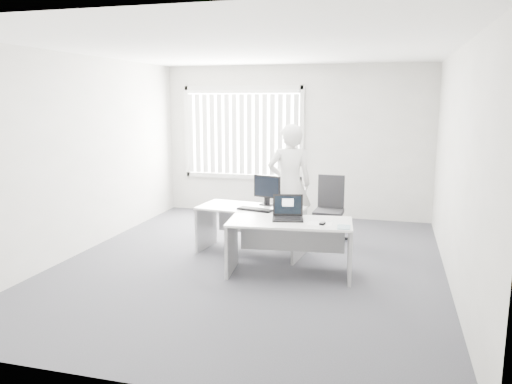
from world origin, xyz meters
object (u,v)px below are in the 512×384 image
(office_chair, at_px, (329,219))
(monitor, at_px, (267,190))
(desk_near, at_px, (290,236))
(desk_far, at_px, (251,220))
(laptop, at_px, (288,208))
(person, at_px, (290,185))

(office_chair, xyz_separation_m, monitor, (-0.80, -0.84, 0.58))
(desk_near, distance_m, monitor, 1.15)
(desk_far, height_order, laptop, laptop)
(monitor, bearing_deg, desk_near, -43.82)
(laptop, bearing_deg, desk_near, -57.63)
(laptop, distance_m, monitor, 1.03)
(desk_far, height_order, person, person)
(desk_near, height_order, office_chair, office_chair)
(desk_far, bearing_deg, desk_near, -39.62)
(laptop, bearing_deg, monitor, 106.69)
(person, relative_size, monitor, 4.23)
(desk_far, xyz_separation_m, monitor, (0.18, 0.20, 0.40))
(desk_far, distance_m, office_chair, 1.44)
(office_chair, relative_size, person, 0.55)
(office_chair, relative_size, laptop, 2.62)
(office_chair, height_order, monitor, monitor)
(desk_far, xyz_separation_m, office_chair, (0.98, 1.04, -0.17))
(desk_far, distance_m, laptop, 1.04)
(desk_near, xyz_separation_m, office_chair, (0.27, 1.78, -0.19))
(desk_far, distance_m, monitor, 0.49)
(desk_far, xyz_separation_m, person, (0.43, 0.62, 0.43))
(monitor, bearing_deg, person, 76.34)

